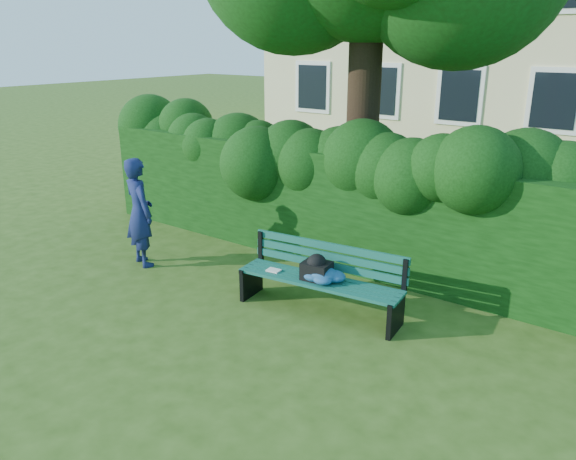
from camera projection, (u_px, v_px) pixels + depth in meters
The scene contains 4 objects.
ground at pixel (261, 308), 7.53m from camera, with size 80.00×80.00×0.00m, color #314D15.
hedge at pixel (348, 207), 8.91m from camera, with size 10.00×1.00×1.80m.
park_bench at pixel (321, 276), 7.30m from camera, with size 2.26×0.81×0.89m.
man_reading at pixel (140, 212), 8.76m from camera, with size 0.63×0.41×1.73m, color navy.
Camera 1 is at (4.34, -5.23, 3.41)m, focal length 35.00 mm.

